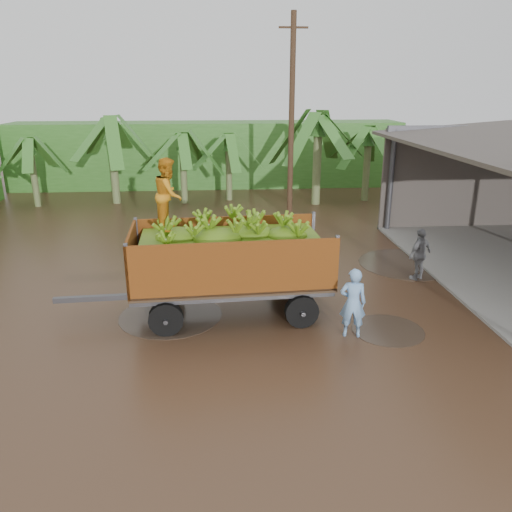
{
  "coord_description": "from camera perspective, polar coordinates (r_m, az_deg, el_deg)",
  "views": [
    {
      "loc": [
        -1.46,
        -13.27,
        5.53
      ],
      "look_at": [
        -0.52,
        -1.06,
        1.35
      ],
      "focal_mm": 35.0,
      "sensor_mm": 36.0,
      "label": 1
    }
  ],
  "objects": [
    {
      "name": "ground",
      "position": [
        14.45,
        1.75,
        -3.66
      ],
      "size": [
        100.0,
        100.0,
        0.0
      ],
      "primitive_type": "plane",
      "color": "black",
      "rests_on": "ground"
    },
    {
      "name": "hedge_north",
      "position": [
        29.51,
        -5.5,
        11.51
      ],
      "size": [
        22.0,
        3.0,
        3.6
      ],
      "primitive_type": "cube",
      "color": "#2D661E",
      "rests_on": "ground"
    },
    {
      "name": "banana_trailer",
      "position": [
        12.4,
        -3.09,
        -0.24
      ],
      "size": [
        6.82,
        2.63,
        3.97
      ],
      "rotation": [
        0.0,
        0.0,
        0.06
      ],
      "color": "#9D5116",
      "rests_on": "ground"
    },
    {
      "name": "man_blue",
      "position": [
        11.66,
        11.0,
        -5.28
      ],
      "size": [
        0.67,
        0.5,
        1.67
      ],
      "primitive_type": "imported",
      "rotation": [
        0.0,
        0.0,
        2.96
      ],
      "color": "#78A6DA",
      "rests_on": "ground"
    },
    {
      "name": "man_grey",
      "position": [
        15.6,
        18.22,
        0.2
      ],
      "size": [
        0.99,
        0.81,
        1.59
      ],
      "primitive_type": "imported",
      "rotation": [
        0.0,
        0.0,
        3.69
      ],
      "color": "slate",
      "rests_on": "ground"
    },
    {
      "name": "utility_pole",
      "position": [
        22.04,
        4.08,
        15.49
      ],
      "size": [
        1.2,
        0.24,
        8.4
      ],
      "color": "#47301E",
      "rests_on": "ground"
    },
    {
      "name": "banana_plants",
      "position": [
        21.54,
        -12.33,
        8.78
      ],
      "size": [
        24.95,
        20.69,
        4.48
      ],
      "color": "#2D661E",
      "rests_on": "ground"
    }
  ]
}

